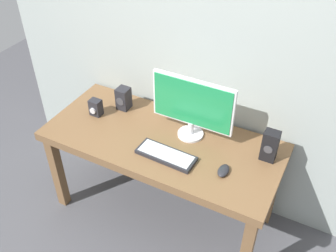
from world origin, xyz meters
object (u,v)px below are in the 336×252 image
(speaker_right, at_px, (270,146))
(monitor, at_px, (192,106))
(desk, at_px, (162,148))
(keyboard_primary, at_px, (166,155))
(audio_controller, at_px, (96,107))
(mouse, at_px, (223,171))
(speaker_left, at_px, (124,98))

(speaker_right, bearing_deg, monitor, -179.03)
(desk, xyz_separation_m, speaker_right, (0.65, 0.14, 0.18))
(keyboard_primary, bearing_deg, audio_controller, 166.20)
(desk, distance_m, speaker_right, 0.69)
(monitor, height_order, audio_controller, monitor)
(desk, xyz_separation_m, audio_controller, (-0.52, 0.02, 0.14))
(desk, xyz_separation_m, monitor, (0.15, 0.13, 0.31))
(mouse, distance_m, speaker_right, 0.31)
(keyboard_primary, relative_size, speaker_right, 1.85)
(keyboard_primary, relative_size, speaker_left, 2.33)
(speaker_right, height_order, speaker_left, speaker_right)
(desk, bearing_deg, audio_controller, 177.98)
(desk, relative_size, mouse, 14.00)
(monitor, xyz_separation_m, mouse, (0.31, -0.23, -0.21))
(monitor, relative_size, mouse, 4.89)
(speaker_left, bearing_deg, keyboard_primary, -31.81)
(keyboard_primary, xyz_separation_m, mouse, (0.35, 0.03, 0.00))
(speaker_left, bearing_deg, desk, -23.65)
(speaker_right, xyz_separation_m, speaker_left, (-1.04, 0.04, -0.02))
(desk, bearing_deg, speaker_right, 11.84)
(desk, bearing_deg, mouse, -12.34)
(keyboard_primary, bearing_deg, mouse, 5.63)
(audio_controller, bearing_deg, keyboard_primary, -13.80)
(desk, xyz_separation_m, speaker_left, (-0.40, 0.17, 0.16))
(mouse, bearing_deg, speaker_right, 49.41)
(speaker_right, bearing_deg, keyboard_primary, -153.65)
(mouse, relative_size, speaker_left, 0.69)
(desk, bearing_deg, monitor, 41.22)
(mouse, height_order, speaker_left, speaker_left)
(desk, height_order, keyboard_primary, keyboard_primary)
(keyboard_primary, height_order, mouse, mouse)
(speaker_left, bearing_deg, speaker_right, -2.08)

